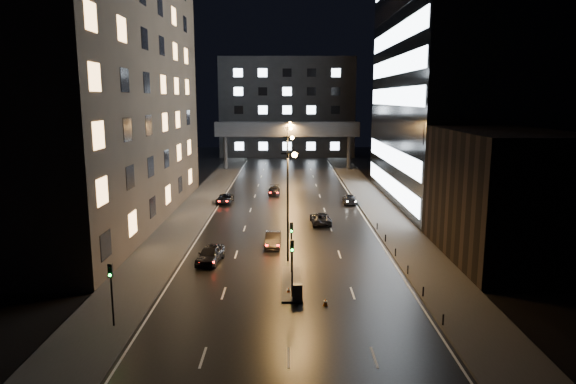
# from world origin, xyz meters

# --- Properties ---
(ground) EXTENTS (160.00, 160.00, 0.00)m
(ground) POSITION_xyz_m (0.00, 40.00, 0.00)
(ground) COLOR black
(ground) RESTS_ON ground
(sidewalk_left) EXTENTS (5.00, 110.00, 0.15)m
(sidewalk_left) POSITION_xyz_m (-12.50, 35.00, 0.07)
(sidewalk_left) COLOR #383533
(sidewalk_left) RESTS_ON ground
(sidewalk_right) EXTENTS (5.00, 110.00, 0.15)m
(sidewalk_right) POSITION_xyz_m (12.50, 35.00, 0.07)
(sidewalk_right) COLOR #383533
(sidewalk_right) RESTS_ON ground
(building_left) EXTENTS (15.00, 48.00, 40.00)m
(building_left) POSITION_xyz_m (-22.50, 24.00, 20.00)
(building_left) COLOR #2D2319
(building_left) RESTS_ON ground
(building_right_low) EXTENTS (10.00, 18.00, 12.00)m
(building_right_low) POSITION_xyz_m (20.00, 9.00, 6.00)
(building_right_low) COLOR black
(building_right_low) RESTS_ON ground
(building_right_glass) EXTENTS (20.00, 36.00, 45.00)m
(building_right_glass) POSITION_xyz_m (25.00, 36.00, 22.50)
(building_right_glass) COLOR black
(building_right_glass) RESTS_ON ground
(building_far) EXTENTS (34.00, 14.00, 25.00)m
(building_far) POSITION_xyz_m (0.00, 98.00, 12.50)
(building_far) COLOR #333335
(building_far) RESTS_ON ground
(skybridge) EXTENTS (30.00, 3.00, 10.00)m
(skybridge) POSITION_xyz_m (0.00, 70.00, 8.34)
(skybridge) COLOR #333335
(skybridge) RESTS_ON ground
(median_island) EXTENTS (1.60, 8.00, 0.15)m
(median_island) POSITION_xyz_m (0.30, 2.00, 0.07)
(median_island) COLOR #383533
(median_island) RESTS_ON ground
(traffic_signal_near) EXTENTS (0.28, 0.34, 4.40)m
(traffic_signal_near) POSITION_xyz_m (0.30, 4.49, 3.09)
(traffic_signal_near) COLOR black
(traffic_signal_near) RESTS_ON median_island
(traffic_signal_far) EXTENTS (0.28, 0.34, 4.40)m
(traffic_signal_far) POSITION_xyz_m (0.30, -1.01, 3.09)
(traffic_signal_far) COLOR black
(traffic_signal_far) RESTS_ON median_island
(traffic_signal_corner) EXTENTS (0.28, 0.34, 4.40)m
(traffic_signal_corner) POSITION_xyz_m (-11.50, -6.01, 2.94)
(traffic_signal_corner) COLOR black
(traffic_signal_corner) RESTS_ON ground
(bollard_row) EXTENTS (0.12, 25.12, 0.90)m
(bollard_row) POSITION_xyz_m (10.20, 6.50, 0.45)
(bollard_row) COLOR black
(bollard_row) RESTS_ON ground
(streetlight_near) EXTENTS (1.45, 0.50, 10.15)m
(streetlight_near) POSITION_xyz_m (0.16, 8.00, 6.50)
(streetlight_near) COLOR black
(streetlight_near) RESTS_ON ground
(streetlight_mid_a) EXTENTS (1.45, 0.50, 10.15)m
(streetlight_mid_a) POSITION_xyz_m (0.16, 28.00, 6.50)
(streetlight_mid_a) COLOR black
(streetlight_mid_a) RESTS_ON ground
(streetlight_mid_b) EXTENTS (1.45, 0.50, 10.15)m
(streetlight_mid_b) POSITION_xyz_m (0.16, 48.00, 6.50)
(streetlight_mid_b) COLOR black
(streetlight_mid_b) RESTS_ON ground
(streetlight_far) EXTENTS (1.45, 0.50, 10.15)m
(streetlight_far) POSITION_xyz_m (0.16, 68.00, 6.50)
(streetlight_far) COLOR black
(streetlight_far) RESTS_ON ground
(car_away_a) EXTENTS (2.53, 4.95, 1.61)m
(car_away_a) POSITION_xyz_m (-7.11, 7.55, 0.81)
(car_away_a) COLOR black
(car_away_a) RESTS_ON ground
(car_away_b) EXTENTS (1.63, 4.40, 1.44)m
(car_away_b) POSITION_xyz_m (-1.50, 12.78, 0.72)
(car_away_b) COLOR black
(car_away_b) RESTS_ON ground
(car_away_c) EXTENTS (2.32, 4.75, 1.30)m
(car_away_c) POSITION_xyz_m (-9.00, 34.53, 0.65)
(car_away_c) COLOR black
(car_away_c) RESTS_ON ground
(car_away_d) EXTENTS (1.83, 4.43, 1.28)m
(car_away_d) POSITION_xyz_m (-2.06, 41.16, 0.64)
(car_away_d) COLOR black
(car_away_d) RESTS_ON ground
(car_toward_a) EXTENTS (2.50, 4.99, 1.36)m
(car_toward_a) POSITION_xyz_m (3.96, 22.29, 0.68)
(car_toward_a) COLOR black
(car_toward_a) RESTS_ON ground
(car_toward_b) EXTENTS (2.05, 4.60, 1.31)m
(car_toward_b) POSITION_xyz_m (8.89, 34.30, 0.66)
(car_toward_b) COLOR black
(car_toward_b) RESTS_ON ground
(utility_cabinet) EXTENTS (0.72, 0.50, 1.23)m
(utility_cabinet) POSITION_xyz_m (0.70, -1.70, 0.76)
(utility_cabinet) COLOR #4D4D50
(utility_cabinet) RESTS_ON median_island
(cone_a) EXTENTS (0.48, 0.48, 0.54)m
(cone_a) POSITION_xyz_m (2.70, -2.42, 0.27)
(cone_a) COLOR orange
(cone_a) RESTS_ON ground
(cone_b) EXTENTS (0.34, 0.34, 0.54)m
(cone_b) POSITION_xyz_m (0.02, -0.08, 0.27)
(cone_b) COLOR #FF530D
(cone_b) RESTS_ON ground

